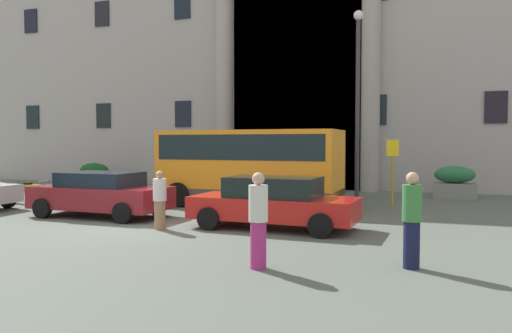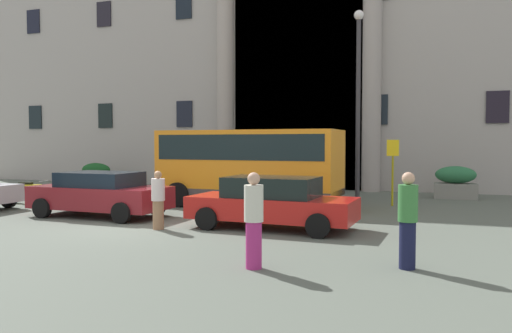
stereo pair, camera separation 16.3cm
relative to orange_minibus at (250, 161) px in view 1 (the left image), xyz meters
name	(u,v)px [view 1 (the left image)]	position (x,y,z in m)	size (l,w,h in m)	color
ground_plane	(134,229)	(-1.43, -5.50, -1.73)	(80.00, 64.00, 0.12)	#51594F
office_building_facade	(296,32)	(-1.43, 11.98, 7.31)	(39.37, 9.70, 17.98)	#9F9993
orange_minibus	(250,161)	(0.00, 0.00, 0.00)	(6.71, 2.84, 2.81)	orange
bus_stop_sign	(393,165)	(5.00, 1.80, -0.14)	(0.44, 0.08, 2.46)	#9D9412
hedge_planter_far_east	(94,175)	(-11.06, 5.40, -1.07)	(1.86, 0.81, 1.25)	gray
hedge_planter_west	(454,183)	(7.30, 5.24, -1.01)	(1.71, 0.99, 1.37)	gray
hedge_planter_east	(285,179)	(-0.13, 5.15, -1.04)	(2.20, 0.75, 1.32)	gray
parked_sedan_far	(274,202)	(2.30, -4.41, -0.95)	(4.60, 2.11, 1.42)	red
parked_coupe_end	(101,194)	(-3.55, -4.11, -0.94)	(4.42, 2.16, 1.42)	maroon
motorcycle_far_end	(28,192)	(-8.33, -2.19, -1.22)	(2.02, 0.57, 0.89)	black
pedestrian_child_trailing	(412,220)	(6.03, -7.71, -0.76)	(0.36, 0.36, 1.80)	#141835
pedestrian_man_crossing	(160,200)	(-0.56, -5.56, -0.88)	(0.36, 0.36, 1.59)	#946A4A
pedestrian_woman_with_bag	(258,220)	(3.34, -8.66, -0.76)	(0.36, 0.36, 1.80)	#A2286E
lamppost_plaza_centre	(358,90)	(3.47, 3.39, 2.82)	(0.40, 0.40, 7.73)	#343237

